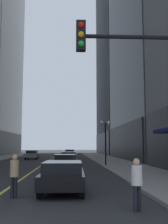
% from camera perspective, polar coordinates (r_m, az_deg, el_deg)
% --- Properties ---
extents(ground_plane, '(200.00, 200.00, 0.00)m').
position_cam_1_polar(ground_plane, '(40.37, -7.15, -9.74)').
color(ground_plane, '#2D2D30').
extents(sidewalk_right, '(4.50, 78.00, 0.15)m').
position_cam_1_polar(sidewalk_right, '(40.62, 4.71, -9.64)').
color(sidewalk_right, gray).
rests_on(sidewalk_right, ground).
extents(lane_centre_stripe, '(0.16, 70.00, 0.01)m').
position_cam_1_polar(lane_centre_stripe, '(40.37, -7.15, -9.73)').
color(lane_centre_stripe, '#E5D64C').
rests_on(lane_centre_stripe, ground).
extents(building_right_mid, '(14.22, 24.00, 43.58)m').
position_cam_1_polar(building_right_mid, '(46.69, 16.46, 18.32)').
color(building_right_mid, '#4C515B').
rests_on(building_right_mid, ground).
extents(building_right_far, '(15.56, 26.00, 65.37)m').
position_cam_1_polar(building_right_far, '(73.66, 9.78, 17.71)').
color(building_right_far, '#4C515B').
rests_on(building_right_far, ground).
extents(car_black, '(1.92, 4.45, 1.32)m').
position_cam_1_polar(car_black, '(12.45, -4.36, -12.81)').
color(car_black, black).
rests_on(car_black, ground).
extents(car_yellow, '(2.04, 4.30, 1.32)m').
position_cam_1_polar(car_yellow, '(22.78, -3.94, -10.15)').
color(car_yellow, yellow).
rests_on(car_yellow, ground).
extents(car_white, '(1.78, 4.80, 1.32)m').
position_cam_1_polar(car_white, '(32.34, -3.23, -9.20)').
color(car_white, silver).
rests_on(car_white, ground).
extents(car_grey, '(1.89, 4.23, 1.32)m').
position_cam_1_polar(car_grey, '(43.64, -10.60, -8.52)').
color(car_grey, slate).
rests_on(car_grey, ground).
extents(car_silver, '(1.89, 4.77, 1.32)m').
position_cam_1_polar(car_silver, '(52.81, -3.00, -8.33)').
color(car_silver, '#B7B7BC').
rests_on(car_silver, ground).
extents(pedestrian_in_tan_trench, '(0.46, 0.46, 1.67)m').
position_cam_1_polar(pedestrian_in_tan_trench, '(11.31, -14.08, -11.95)').
color(pedestrian_in_tan_trench, black).
rests_on(pedestrian_in_tan_trench, ground).
extents(pedestrian_in_white_shirt, '(0.47, 0.47, 1.61)m').
position_cam_1_polar(pedestrian_in_white_shirt, '(9.02, 10.75, -13.61)').
color(pedestrian_in_white_shirt, black).
rests_on(pedestrian_in_white_shirt, ground).
extents(traffic_light_near_right, '(3.43, 0.35, 5.65)m').
position_cam_1_polar(traffic_light_near_right, '(8.38, 14.25, 5.29)').
color(traffic_light_near_right, black).
rests_on(traffic_light_near_right, ground).
extents(street_lamp_right_mid, '(1.06, 0.36, 4.43)m').
position_cam_1_polar(street_lamp_right_mid, '(27.42, 4.42, -4.30)').
color(street_lamp_right_mid, black).
rests_on(street_lamp_right_mid, ground).
extents(fire_hydrant_right, '(0.28, 0.28, 0.80)m').
position_cam_1_polar(fire_hydrant_right, '(17.00, 10.96, -12.21)').
color(fire_hydrant_right, red).
rests_on(fire_hydrant_right, ground).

